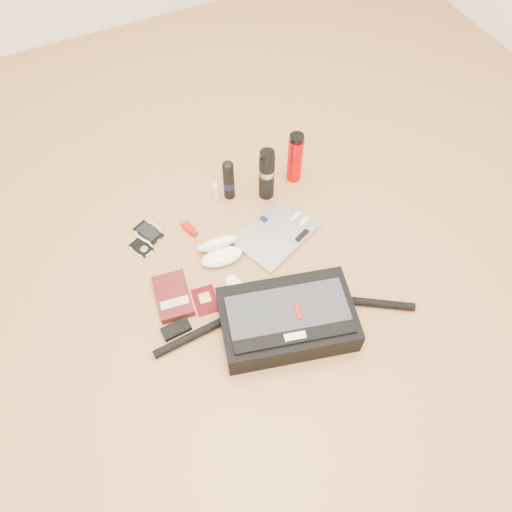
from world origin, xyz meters
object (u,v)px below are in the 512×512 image
object	(u,v)px
thermos_red	(295,158)
laptop	(276,234)
thermos_black	(267,174)
book	(173,296)
messenger_bag	(287,319)

from	to	relation	value
thermos_red	laptop	bearing A→B (deg)	-130.63
thermos_red	thermos_black	bearing A→B (deg)	-166.98
book	laptop	bearing A→B (deg)	19.08
messenger_bag	thermos_red	bearing A→B (deg)	74.27
laptop	book	world-z (taller)	book
messenger_bag	book	xyz separation A→B (m)	(-0.34, 0.31, -0.05)
messenger_bag	laptop	size ratio (longest dim) A/B	2.51
messenger_bag	book	size ratio (longest dim) A/B	4.52
thermos_black	thermos_red	bearing A→B (deg)	13.02
messenger_bag	book	distance (m)	0.46
laptop	thermos_red	bearing A→B (deg)	26.68
book	thermos_black	size ratio (longest dim) A/B	0.83
book	thermos_black	bearing A→B (deg)	37.61
messenger_bag	laptop	bearing A→B (deg)	82.50
messenger_bag	thermos_red	world-z (taller)	thermos_red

